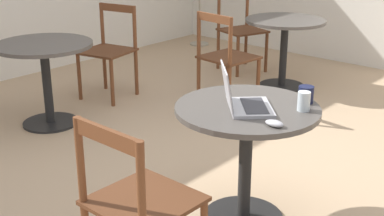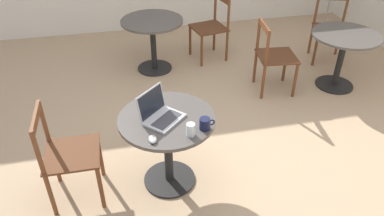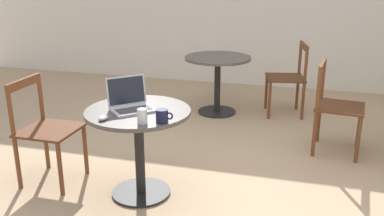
{
  "view_description": "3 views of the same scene",
  "coord_description": "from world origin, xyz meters",
  "px_view_note": "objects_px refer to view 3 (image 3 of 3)",
  "views": [
    {
      "loc": [
        -2.71,
        -1.94,
        1.7
      ],
      "look_at": [
        -0.4,
        0.07,
        0.58
      ],
      "focal_mm": 50.0,
      "sensor_mm": 36.0,
      "label": 1
    },
    {
      "loc": [
        -0.76,
        -2.8,
        2.49
      ],
      "look_at": [
        -0.17,
        -0.05,
        0.54
      ],
      "focal_mm": 35.0,
      "sensor_mm": 36.0,
      "label": 2
    },
    {
      "loc": [
        0.77,
        -3.19,
        1.72
      ],
      "look_at": [
        -0.14,
        0.03,
        0.62
      ],
      "focal_mm": 40.0,
      "sensor_mm": 36.0,
      "label": 3
    }
  ],
  "objects_px": {
    "cafe_table_far": "(218,71)",
    "mug": "(162,116)",
    "chair_mid_left": "(335,107)",
    "laptop": "(131,103)",
    "cafe_table_near": "(139,131)",
    "mouse": "(103,118)",
    "chair_far_right": "(289,78)",
    "chair_near_left": "(45,130)",
    "drinking_glass": "(142,116)"
  },
  "relations": [
    {
      "from": "cafe_table_far",
      "to": "mug",
      "type": "height_order",
      "value": "mug"
    },
    {
      "from": "cafe_table_near",
      "to": "laptop",
      "type": "bearing_deg",
      "value": -173.37
    },
    {
      "from": "cafe_table_far",
      "to": "mouse",
      "type": "height_order",
      "value": "mouse"
    },
    {
      "from": "cafe_table_near",
      "to": "mug",
      "type": "relative_size",
      "value": 6.45
    },
    {
      "from": "chair_near_left",
      "to": "drinking_glass",
      "type": "bearing_deg",
      "value": -15.33
    },
    {
      "from": "cafe_table_near",
      "to": "laptop",
      "type": "distance_m",
      "value": 0.22
    },
    {
      "from": "cafe_table_far",
      "to": "drinking_glass",
      "type": "relative_size",
      "value": 7.6
    },
    {
      "from": "chair_mid_left",
      "to": "laptop",
      "type": "height_order",
      "value": "laptop"
    },
    {
      "from": "chair_far_right",
      "to": "chair_near_left",
      "type": "bearing_deg",
      "value": -128.18
    },
    {
      "from": "cafe_table_near",
      "to": "chair_mid_left",
      "type": "height_order",
      "value": "chair_mid_left"
    },
    {
      "from": "drinking_glass",
      "to": "chair_near_left",
      "type": "bearing_deg",
      "value": 164.67
    },
    {
      "from": "cafe_table_near",
      "to": "chair_near_left",
      "type": "relative_size",
      "value": 0.91
    },
    {
      "from": "laptop",
      "to": "mug",
      "type": "distance_m",
      "value": 0.38
    },
    {
      "from": "cafe_table_far",
      "to": "chair_far_right",
      "type": "distance_m",
      "value": 0.86
    },
    {
      "from": "cafe_table_near",
      "to": "drinking_glass",
      "type": "distance_m",
      "value": 0.37
    },
    {
      "from": "laptop",
      "to": "drinking_glass",
      "type": "height_order",
      "value": "laptop"
    },
    {
      "from": "chair_near_left",
      "to": "cafe_table_near",
      "type": "bearing_deg",
      "value": -0.32
    },
    {
      "from": "cafe_table_near",
      "to": "chair_mid_left",
      "type": "distance_m",
      "value": 1.97
    },
    {
      "from": "chair_mid_left",
      "to": "mouse",
      "type": "relative_size",
      "value": 8.75
    },
    {
      "from": "mouse",
      "to": "cafe_table_near",
      "type": "bearing_deg",
      "value": 61.17
    },
    {
      "from": "chair_mid_left",
      "to": "chair_far_right",
      "type": "distance_m",
      "value": 1.13
    },
    {
      "from": "laptop",
      "to": "drinking_glass",
      "type": "distance_m",
      "value": 0.32
    },
    {
      "from": "chair_mid_left",
      "to": "laptop",
      "type": "xyz_separation_m",
      "value": [
        -1.53,
        -1.3,
        0.3
      ]
    },
    {
      "from": "mug",
      "to": "chair_far_right",
      "type": "bearing_deg",
      "value": 74.14
    },
    {
      "from": "chair_far_right",
      "to": "mouse",
      "type": "bearing_deg",
      "value": -113.68
    },
    {
      "from": "cafe_table_far",
      "to": "mouse",
      "type": "distance_m",
      "value": 2.43
    },
    {
      "from": "cafe_table_near",
      "to": "mouse",
      "type": "height_order",
      "value": "mouse"
    },
    {
      "from": "cafe_table_near",
      "to": "mouse",
      "type": "xyz_separation_m",
      "value": [
        -0.15,
        -0.27,
        0.19
      ]
    },
    {
      "from": "chair_far_right",
      "to": "chair_mid_left",
      "type": "bearing_deg",
      "value": -63.95
    },
    {
      "from": "mug",
      "to": "drinking_glass",
      "type": "height_order",
      "value": "drinking_glass"
    },
    {
      "from": "mouse",
      "to": "mug",
      "type": "xyz_separation_m",
      "value": [
        0.42,
        0.06,
        0.03
      ]
    },
    {
      "from": "cafe_table_far",
      "to": "laptop",
      "type": "distance_m",
      "value": 2.16
    },
    {
      "from": "laptop",
      "to": "mouse",
      "type": "xyz_separation_m",
      "value": [
        -0.1,
        -0.26,
        -0.03
      ]
    },
    {
      "from": "cafe_table_far",
      "to": "chair_far_right",
      "type": "xyz_separation_m",
      "value": [
        0.84,
        0.18,
        -0.08
      ]
    },
    {
      "from": "chair_far_right",
      "to": "drinking_glass",
      "type": "distance_m",
      "value": 2.72
    },
    {
      "from": "chair_near_left",
      "to": "mug",
      "type": "xyz_separation_m",
      "value": [
        1.1,
        -0.21,
        0.3
      ]
    },
    {
      "from": "chair_far_right",
      "to": "laptop",
      "type": "height_order",
      "value": "laptop"
    },
    {
      "from": "chair_far_right",
      "to": "mug",
      "type": "xyz_separation_m",
      "value": [
        -0.71,
        -2.52,
        0.3
      ]
    },
    {
      "from": "chair_far_right",
      "to": "mug",
      "type": "relative_size",
      "value": 7.08
    },
    {
      "from": "cafe_table_near",
      "to": "drinking_glass",
      "type": "relative_size",
      "value": 7.6
    },
    {
      "from": "cafe_table_far",
      "to": "chair_far_right",
      "type": "relative_size",
      "value": 0.91
    },
    {
      "from": "cafe_table_far",
      "to": "laptop",
      "type": "relative_size",
      "value": 1.99
    },
    {
      "from": "cafe_table_near",
      "to": "laptop",
      "type": "xyz_separation_m",
      "value": [
        -0.05,
        -0.01,
        0.22
      ]
    },
    {
      "from": "chair_far_right",
      "to": "laptop",
      "type": "xyz_separation_m",
      "value": [
        -1.03,
        -2.32,
        0.3
      ]
    },
    {
      "from": "laptop",
      "to": "mouse",
      "type": "distance_m",
      "value": 0.28
    },
    {
      "from": "chair_near_left",
      "to": "chair_far_right",
      "type": "xyz_separation_m",
      "value": [
        1.81,
        2.31,
        0.0
      ]
    },
    {
      "from": "chair_mid_left",
      "to": "mouse",
      "type": "distance_m",
      "value": 2.27
    },
    {
      "from": "chair_far_right",
      "to": "mug",
      "type": "distance_m",
      "value": 2.63
    },
    {
      "from": "cafe_table_far",
      "to": "chair_far_right",
      "type": "bearing_deg",
      "value": 11.92
    },
    {
      "from": "chair_near_left",
      "to": "drinking_glass",
      "type": "xyz_separation_m",
      "value": [
        0.97,
        -0.27,
        0.3
      ]
    }
  ]
}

